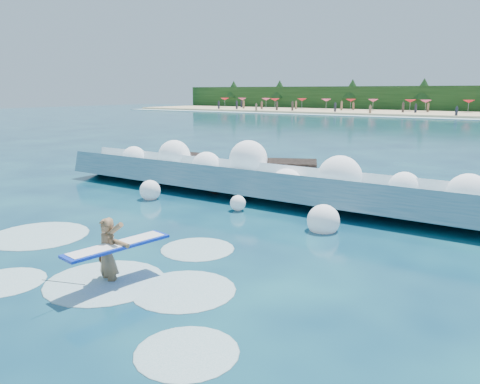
% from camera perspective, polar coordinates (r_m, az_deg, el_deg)
% --- Properties ---
extents(ground, '(200.00, 200.00, 0.00)m').
position_cam_1_polar(ground, '(13.06, -10.48, -5.91)').
color(ground, '#082241').
rests_on(ground, ground).
extents(breaking_wave, '(18.90, 2.90, 1.63)m').
position_cam_1_polar(breaking_wave, '(18.05, 3.04, 1.18)').
color(breaking_wave, teal).
rests_on(breaking_wave, ground).
extents(rock_cluster, '(8.26, 3.47, 1.44)m').
position_cam_1_polar(rock_cluster, '(20.58, -1.93, 2.24)').
color(rock_cluster, black).
rests_on(rock_cluster, ground).
extents(surfer_with_board, '(1.07, 2.90, 1.70)m').
position_cam_1_polar(surfer_with_board, '(10.36, -15.59, -7.34)').
color(surfer_with_board, olive).
rests_on(surfer_with_board, ground).
extents(wave_spray, '(15.30, 4.47, 2.29)m').
position_cam_1_polar(wave_spray, '(17.72, 3.03, 2.44)').
color(wave_spray, white).
rests_on(wave_spray, ground).
extents(surf_foam, '(9.70, 5.82, 0.14)m').
position_cam_1_polar(surf_foam, '(11.70, -16.95, -8.42)').
color(surf_foam, silver).
rests_on(surf_foam, ground).
extents(beachgoers, '(93.84, 13.70, 1.92)m').
position_cam_1_polar(beachgoers, '(86.76, 20.35, 9.55)').
color(beachgoers, '#3F332D').
rests_on(beachgoers, ground).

